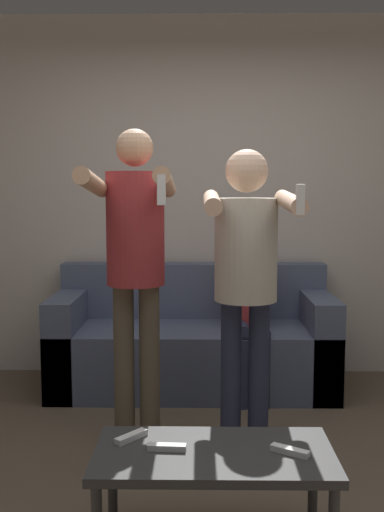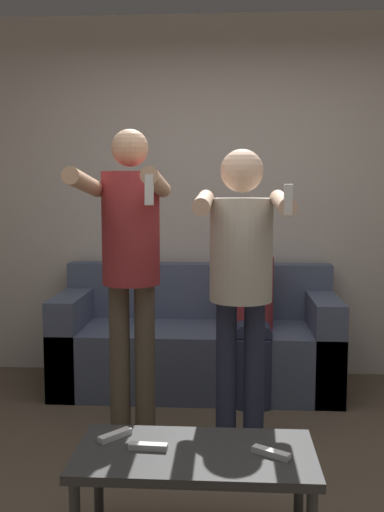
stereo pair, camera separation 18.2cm
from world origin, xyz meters
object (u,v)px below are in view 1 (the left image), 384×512
Objects in this scene: coffee_table at (214,463)px; remote_near at (290,451)px; remote_far at (131,437)px; couch at (193,345)px; remote_mid at (167,447)px; person_seated at (249,303)px; person_standing_left at (135,254)px; person_standing_right at (246,265)px.

remote_near is (0.29, -0.02, 0.06)m from coffee_table.
remote_far is (-0.33, 0.10, 0.06)m from coffee_table.
couch reaches higher than remote_mid.
person_seated is at bearing 90.03° from remote_near.
person_standing_left is (-0.29, -1.09, 0.78)m from couch.
remote_mid reaches higher than coffee_table.
couch is at bearing 104.86° from person_standing_right.
person_standing_right is 10.72× the size of remote_mid.
person_standing_left is 11.40× the size of remote_mid.
person_standing_right reaches higher than remote_mid.
coffee_table is at bearing -87.06° from couch.
person_seated is 1.86m from remote_far.
remote_mid is (0.21, -0.90, -0.64)m from person_standing_left.
remote_far reaches higher than coffee_table.
person_standing_left is at bearing 179.97° from person_standing_right.
remote_far is at bearing -96.81° from couch.
couch is 14.35× the size of remote_far.
remote_far is at bearing -109.41° from person_seated.
person_seated is 1.27× the size of coffee_table.
coffee_table is at bearing -66.49° from person_standing_left.
person_standing_right is 1.10m from remote_near.
person_standing_right is at bearing 57.28° from remote_far.
remote_far is (-0.15, 0.10, 0.00)m from remote_mid.
person_standing_right is at bearing 96.18° from remote_near.
person_standing_left reaches higher than person_standing_right.
remote_far is (-0.52, -0.80, -0.59)m from person_standing_right.
person_seated is (0.39, -0.15, 0.34)m from couch.
coffee_table is 6.07× the size of remote_mid.
couch reaches higher than coffee_table.
remote_mid is at bearing -104.26° from person_seated.
couch is 1.91m from remote_far.
person_seated is at bearing 83.99° from person_standing_right.
remote_mid is 0.17m from remote_far.
remote_far is at bearing 147.07° from remote_mid.
coffee_table is 6.71× the size of remote_far.
person_seated is 8.53× the size of remote_far.
remote_mid is (-0.18, 0.00, 0.06)m from coffee_table.
person_standing_right is at bearing 67.68° from remote_mid.
coffee_table is 0.19m from remote_mid.
person_seated reaches higher than coffee_table.
person_standing_right reaches higher than coffee_table.
coffee_table is 0.35m from remote_far.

